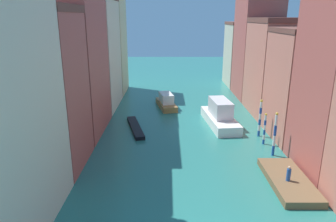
{
  "coord_description": "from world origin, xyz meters",
  "views": [
    {
      "loc": [
        -2.17,
        -14.81,
        14.3
      ],
      "look_at": [
        -2.31,
        27.29,
        1.5
      ],
      "focal_mm": 33.26,
      "sensor_mm": 36.0,
      "label": 1
    }
  ],
  "objects_px": {
    "mooring_pole_1": "(266,129)",
    "mooring_pole_0": "(276,134)",
    "person_on_dock": "(290,174)",
    "motorboat_0": "(167,102)",
    "waterfront_dock": "(289,181)",
    "vaporetto_white": "(221,116)",
    "gondola_black": "(136,127)",
    "mooring_pole_2": "(261,118)"
  },
  "relations": [
    {
      "from": "mooring_pole_1",
      "to": "mooring_pole_0",
      "type": "bearing_deg",
      "value": -88.37
    },
    {
      "from": "person_on_dock",
      "to": "motorboat_0",
      "type": "distance_m",
      "value": 27.24
    },
    {
      "from": "waterfront_dock",
      "to": "mooring_pole_1",
      "type": "xyz_separation_m",
      "value": [
        0.47,
        9.07,
        1.61
      ]
    },
    {
      "from": "mooring_pole_1",
      "to": "vaporetto_white",
      "type": "distance_m",
      "value": 7.99
    },
    {
      "from": "mooring_pole_0",
      "to": "vaporetto_white",
      "type": "xyz_separation_m",
      "value": [
        -4.14,
        10.0,
        -1.16
      ]
    },
    {
      "from": "mooring_pole_0",
      "to": "motorboat_0",
      "type": "relative_size",
      "value": 0.67
    },
    {
      "from": "waterfront_dock",
      "to": "person_on_dock",
      "type": "bearing_deg",
      "value": -115.04
    },
    {
      "from": "person_on_dock",
      "to": "gondola_black",
      "type": "relative_size",
      "value": 0.17
    },
    {
      "from": "mooring_pole_0",
      "to": "mooring_pole_2",
      "type": "height_order",
      "value": "mooring_pole_0"
    },
    {
      "from": "person_on_dock",
      "to": "vaporetto_white",
      "type": "relative_size",
      "value": 0.13
    },
    {
      "from": "mooring_pole_1",
      "to": "motorboat_0",
      "type": "relative_size",
      "value": 0.52
    },
    {
      "from": "gondola_black",
      "to": "motorboat_0",
      "type": "xyz_separation_m",
      "value": [
        4.03,
        10.36,
        0.7
      ]
    },
    {
      "from": "mooring_pole_1",
      "to": "waterfront_dock",
      "type": "bearing_deg",
      "value": -92.97
    },
    {
      "from": "motorboat_0",
      "to": "mooring_pole_0",
      "type": "bearing_deg",
      "value": -58.03
    },
    {
      "from": "mooring_pole_0",
      "to": "motorboat_0",
      "type": "bearing_deg",
      "value": 121.97
    },
    {
      "from": "mooring_pole_0",
      "to": "gondola_black",
      "type": "relative_size",
      "value": 0.58
    },
    {
      "from": "mooring_pole_2",
      "to": "mooring_pole_0",
      "type": "bearing_deg",
      "value": -90.57
    },
    {
      "from": "mooring_pole_0",
      "to": "vaporetto_white",
      "type": "bearing_deg",
      "value": 112.47
    },
    {
      "from": "person_on_dock",
      "to": "mooring_pole_0",
      "type": "xyz_separation_m",
      "value": [
        0.83,
        6.5,
        1.2
      ]
    },
    {
      "from": "waterfront_dock",
      "to": "motorboat_0",
      "type": "relative_size",
      "value": 1.08
    },
    {
      "from": "waterfront_dock",
      "to": "mooring_pole_2",
      "type": "height_order",
      "value": "mooring_pole_2"
    },
    {
      "from": "mooring_pole_1",
      "to": "motorboat_0",
      "type": "bearing_deg",
      "value": 126.71
    },
    {
      "from": "waterfront_dock",
      "to": "person_on_dock",
      "type": "xyz_separation_m",
      "value": [
        -0.27,
        -0.57,
        0.95
      ]
    },
    {
      "from": "mooring_pole_0",
      "to": "mooring_pole_1",
      "type": "bearing_deg",
      "value": 91.63
    },
    {
      "from": "mooring_pole_0",
      "to": "person_on_dock",
      "type": "bearing_deg",
      "value": -97.26
    },
    {
      "from": "waterfront_dock",
      "to": "motorboat_0",
      "type": "bearing_deg",
      "value": 114.23
    },
    {
      "from": "vaporetto_white",
      "to": "gondola_black",
      "type": "distance_m",
      "value": 11.65
    },
    {
      "from": "waterfront_dock",
      "to": "gondola_black",
      "type": "distance_m",
      "value": 20.62
    },
    {
      "from": "mooring_pole_1",
      "to": "motorboat_0",
      "type": "height_order",
      "value": "mooring_pole_1"
    },
    {
      "from": "vaporetto_white",
      "to": "motorboat_0",
      "type": "relative_size",
      "value": 1.41
    },
    {
      "from": "person_on_dock",
      "to": "vaporetto_white",
      "type": "distance_m",
      "value": 16.83
    },
    {
      "from": "person_on_dock",
      "to": "mooring_pole_2",
      "type": "relative_size",
      "value": 0.29
    },
    {
      "from": "mooring_pole_2",
      "to": "gondola_black",
      "type": "relative_size",
      "value": 0.56
    },
    {
      "from": "mooring_pole_0",
      "to": "gondola_black",
      "type": "xyz_separation_m",
      "value": [
        -15.6,
        8.17,
        -2.24
      ]
    },
    {
      "from": "mooring_pole_1",
      "to": "mooring_pole_2",
      "type": "bearing_deg",
      "value": 86.7
    },
    {
      "from": "mooring_pole_2",
      "to": "vaporetto_white",
      "type": "bearing_deg",
      "value": 134.11
    },
    {
      "from": "mooring_pole_2",
      "to": "vaporetto_white",
      "type": "relative_size",
      "value": 0.46
    },
    {
      "from": "mooring_pole_1",
      "to": "vaporetto_white",
      "type": "xyz_separation_m",
      "value": [
        -4.05,
        6.86,
        -0.61
      ]
    },
    {
      "from": "mooring_pole_1",
      "to": "gondola_black",
      "type": "xyz_separation_m",
      "value": [
        -15.51,
        5.03,
        -1.69
      ]
    },
    {
      "from": "mooring_pole_0",
      "to": "mooring_pole_2",
      "type": "distance_m",
      "value": 5.68
    },
    {
      "from": "vaporetto_white",
      "to": "motorboat_0",
      "type": "bearing_deg",
      "value": 131.05
    },
    {
      "from": "mooring_pole_1",
      "to": "motorboat_0",
      "type": "distance_m",
      "value": 19.22
    }
  ]
}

